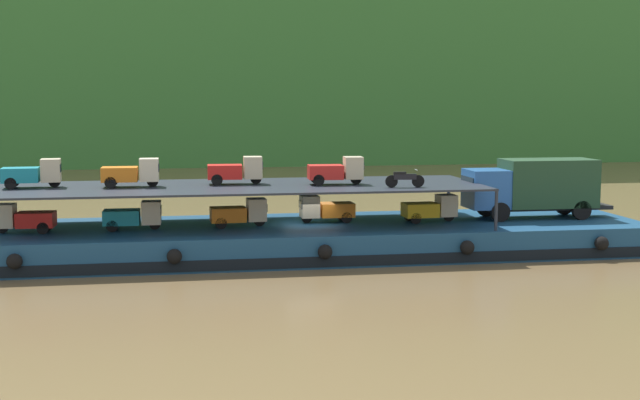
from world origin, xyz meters
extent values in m
plane|color=brown|center=(0.00, 0.00, 0.00)|extent=(400.00, 400.00, 0.00)
cube|color=navy|center=(0.00, 0.00, 0.75)|extent=(33.75, 8.17, 1.50)
cube|color=black|center=(0.00, -4.10, 0.35)|extent=(33.07, 0.06, 0.50)
sphere|color=black|center=(-13.50, -4.29, 0.85)|extent=(0.67, 0.67, 0.67)
sphere|color=black|center=(-6.75, -4.29, 0.85)|extent=(0.67, 0.67, 0.67)
sphere|color=black|center=(0.00, -4.29, 0.85)|extent=(0.67, 0.67, 0.67)
sphere|color=black|center=(6.75, -4.29, 0.85)|extent=(0.67, 0.67, 0.67)
sphere|color=black|center=(13.50, -4.29, 0.85)|extent=(0.67, 0.67, 0.67)
cube|color=#285BA3|center=(9.27, 0.12, 3.10)|extent=(2.01, 2.19, 2.00)
cube|color=#192833|center=(8.24, 0.12, 3.45)|extent=(0.07, 1.84, 0.60)
cube|color=#234228|center=(12.67, 0.11, 3.35)|extent=(4.81, 2.31, 2.50)
cube|color=black|center=(12.67, 0.11, 2.05)|extent=(6.80, 1.40, 0.20)
cylinder|color=black|center=(9.68, 1.13, 2.00)|extent=(1.00, 0.28, 1.00)
cylinder|color=black|center=(9.67, -0.89, 2.00)|extent=(1.00, 0.28, 1.00)
cylinder|color=black|center=(14.12, 1.11, 2.00)|extent=(1.00, 0.28, 1.00)
cylinder|color=black|center=(14.11, -0.91, 2.00)|extent=(1.00, 0.28, 1.00)
cylinder|color=#232833|center=(8.39, 3.60, 2.50)|extent=(0.16, 0.16, 2.00)
cylinder|color=#232833|center=(8.39, -3.60, 2.50)|extent=(0.16, 0.16, 2.00)
cube|color=#232833|center=(-3.80, 0.00, 3.45)|extent=(24.55, 7.37, 0.10)
cube|color=red|center=(-13.13, -0.60, 2.13)|extent=(1.75, 1.28, 0.70)
cube|color=beige|center=(-14.53, -0.53, 2.33)|extent=(0.95, 1.04, 1.10)
cylinder|color=black|center=(-14.68, -0.53, 1.78)|extent=(0.57, 0.17, 0.56)
cylinder|color=black|center=(-12.71, -0.09, 1.78)|extent=(0.57, 0.17, 0.56)
cylinder|color=black|center=(-12.76, -1.15, 1.78)|extent=(0.57, 0.17, 0.56)
cube|color=teal|center=(-9.22, -0.50, 2.13)|extent=(1.73, 1.24, 0.70)
cube|color=beige|center=(-7.82, -0.53, 2.33)|extent=(0.92, 1.02, 1.10)
cube|color=#19232D|center=(-7.35, -0.55, 2.44)|extent=(0.06, 0.85, 0.38)
cylinder|color=black|center=(-7.67, -0.54, 1.78)|extent=(0.56, 0.15, 0.56)
cylinder|color=black|center=(-9.63, -1.02, 1.78)|extent=(0.56, 0.15, 0.56)
cylinder|color=black|center=(-9.60, 0.04, 1.78)|extent=(0.56, 0.15, 0.56)
cube|color=orange|center=(-4.14, -0.40, 2.13)|extent=(1.76, 1.29, 0.70)
cube|color=beige|center=(-2.74, -0.32, 2.33)|extent=(0.95, 1.05, 1.10)
cube|color=#19232D|center=(-2.28, -0.30, 2.44)|extent=(0.09, 0.85, 0.38)
cylinder|color=black|center=(-2.59, -0.31, 1.78)|extent=(0.57, 0.17, 0.56)
cylinder|color=black|center=(-4.51, -0.95, 1.78)|extent=(0.57, 0.17, 0.56)
cylinder|color=black|center=(-4.57, 0.11, 1.78)|extent=(0.57, 0.17, 0.56)
cube|color=orange|center=(1.43, 0.46, 2.13)|extent=(1.74, 1.26, 0.70)
cube|color=#C6B793|center=(0.03, 0.41, 2.33)|extent=(0.94, 1.03, 1.10)
cube|color=#19232D|center=(-0.44, 0.39, 2.44)|extent=(0.07, 0.85, 0.38)
cylinder|color=black|center=(-0.12, 0.41, 1.78)|extent=(0.56, 0.16, 0.56)
cylinder|color=black|center=(1.81, 1.01, 1.78)|extent=(0.56, 0.16, 0.56)
cylinder|color=black|center=(1.84, -0.05, 1.78)|extent=(0.56, 0.16, 0.56)
cube|color=gold|center=(5.60, -0.34, 2.13)|extent=(1.75, 1.28, 0.70)
cube|color=beige|center=(7.00, -0.28, 2.33)|extent=(0.94, 1.04, 1.10)
cube|color=#19232D|center=(7.47, -0.26, 2.44)|extent=(0.08, 0.85, 0.38)
cylinder|color=black|center=(7.15, -0.27, 1.78)|extent=(0.57, 0.17, 0.56)
cylinder|color=black|center=(5.22, -0.89, 1.78)|extent=(0.57, 0.17, 0.56)
cylinder|color=black|center=(5.18, 0.17, 1.78)|extent=(0.57, 0.17, 0.56)
cube|color=teal|center=(-13.96, 0.58, 4.13)|extent=(1.76, 1.29, 0.70)
cube|color=#C6B793|center=(-12.56, 0.65, 4.33)|extent=(0.95, 1.05, 1.10)
cube|color=#19232D|center=(-12.09, 0.68, 4.44)|extent=(0.09, 0.85, 0.38)
cylinder|color=black|center=(-12.41, 0.66, 3.78)|extent=(0.57, 0.17, 0.56)
cylinder|color=black|center=(-14.33, 0.03, 3.78)|extent=(0.57, 0.17, 0.56)
cylinder|color=black|center=(-14.38, 1.08, 3.78)|extent=(0.57, 0.17, 0.56)
cube|color=orange|center=(-9.30, 0.17, 4.13)|extent=(1.71, 1.22, 0.70)
cube|color=beige|center=(-7.90, 0.16, 4.33)|extent=(0.91, 1.01, 1.10)
cube|color=#19232D|center=(-7.43, 0.15, 4.44)|extent=(0.05, 0.85, 0.38)
cylinder|color=black|center=(-7.75, 0.16, 3.78)|extent=(0.56, 0.15, 0.56)
cylinder|color=black|center=(-9.70, -0.35, 3.78)|extent=(0.56, 0.15, 0.56)
cylinder|color=black|center=(-9.69, 0.71, 3.78)|extent=(0.56, 0.15, 0.56)
cube|color=red|center=(-4.21, 0.69, 4.13)|extent=(1.74, 1.25, 0.70)
cube|color=#C6B793|center=(-2.81, 0.65, 4.33)|extent=(0.93, 1.03, 1.10)
cube|color=#19232D|center=(-2.35, 0.63, 4.44)|extent=(0.07, 0.85, 0.38)
cylinder|color=black|center=(-2.67, 0.64, 3.78)|extent=(0.56, 0.16, 0.56)
cylinder|color=black|center=(-4.63, 0.17, 3.78)|extent=(0.56, 0.16, 0.56)
cylinder|color=black|center=(-4.60, 1.23, 3.78)|extent=(0.56, 0.16, 0.56)
cube|color=red|center=(0.71, -0.28, 4.13)|extent=(1.75, 1.27, 0.70)
cube|color=#C6B793|center=(2.11, -0.34, 4.33)|extent=(0.94, 1.04, 1.10)
cube|color=#19232D|center=(2.58, -0.36, 4.44)|extent=(0.08, 0.85, 0.38)
cylinder|color=black|center=(2.26, -0.34, 3.78)|extent=(0.57, 0.16, 0.56)
cylinder|color=black|center=(0.29, -0.79, 3.78)|extent=(0.57, 0.16, 0.56)
cylinder|color=black|center=(0.34, 0.27, 3.78)|extent=(0.57, 0.16, 0.56)
cylinder|color=black|center=(4.92, -2.26, 3.80)|extent=(0.61, 0.15, 0.60)
cylinder|color=black|center=(3.62, -2.16, 3.80)|extent=(0.61, 0.15, 0.60)
cube|color=black|center=(4.27, -2.21, 4.02)|extent=(1.11, 0.29, 0.28)
cube|color=black|center=(4.02, -2.19, 4.20)|extent=(0.61, 0.25, 0.12)
cylinder|color=#B2B2B7|center=(4.82, -2.25, 4.35)|extent=(0.08, 0.55, 0.04)
camera|label=1|loc=(-6.54, -41.65, 7.83)|focal=47.65mm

